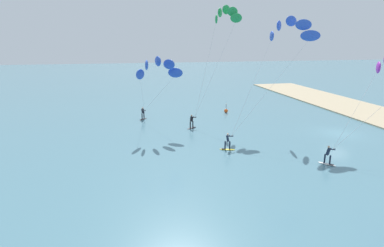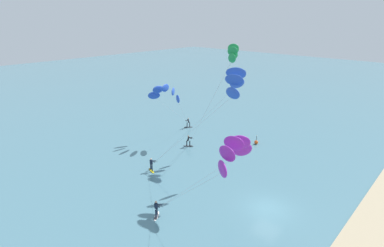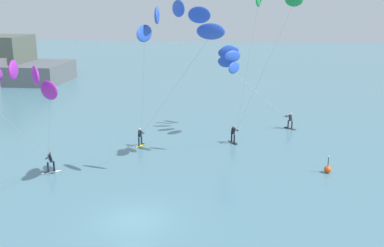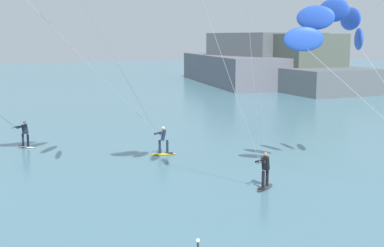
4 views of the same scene
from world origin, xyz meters
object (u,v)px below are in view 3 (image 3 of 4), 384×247
(kitesurfer_mid_water, at_px, (232,61))
(marker_buoy, at_px, (328,169))
(kitesurfer_downwind, at_px, (177,27))
(kitesurfer_nearshore, at_px, (274,1))
(kitesurfer_far_out, at_px, (17,86))

(kitesurfer_mid_water, xyz_separation_m, marker_buoy, (7.68, -10.66, -6.79))
(marker_buoy, bearing_deg, kitesurfer_downwind, -164.50)
(kitesurfer_nearshore, distance_m, marker_buoy, 13.32)
(kitesurfer_downwind, bearing_deg, marker_buoy, 15.50)
(kitesurfer_far_out, height_order, kitesurfer_downwind, kitesurfer_downwind)
(kitesurfer_nearshore, relative_size, kitesurfer_mid_water, 1.68)
(kitesurfer_mid_water, bearing_deg, kitesurfer_far_out, -121.02)
(kitesurfer_far_out, bearing_deg, kitesurfer_mid_water, 58.98)
(kitesurfer_nearshore, height_order, kitesurfer_far_out, kitesurfer_nearshore)
(marker_buoy, bearing_deg, kitesurfer_nearshore, 155.91)
(kitesurfer_nearshore, bearing_deg, kitesurfer_far_out, -143.67)
(kitesurfer_downwind, distance_m, marker_buoy, 15.80)
(kitesurfer_mid_water, distance_m, kitesurfer_downwind, 14.72)
(kitesurfer_far_out, bearing_deg, marker_buoy, 24.89)
(kitesurfer_far_out, xyz_separation_m, kitesurfer_downwind, (8.41, 5.98, 3.03))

